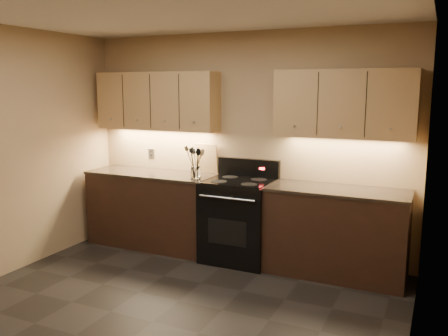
{
  "coord_description": "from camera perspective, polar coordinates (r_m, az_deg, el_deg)",
  "views": [
    {
      "loc": [
        2.13,
        -3.14,
        1.97
      ],
      "look_at": [
        -0.0,
        1.45,
        1.1
      ],
      "focal_mm": 38.0,
      "sensor_mm": 36.0,
      "label": 1
    }
  ],
  "objects": [
    {
      "name": "counter_right",
      "position": [
        5.16,
        13.32,
        -7.51
      ],
      "size": [
        1.46,
        0.62,
        0.93
      ],
      "color": "black",
      "rests_on": "ground"
    },
    {
      "name": "steel_skimmer",
      "position": [
        5.41,
        -3.12,
        0.61
      ],
      "size": [
        0.2,
        0.16,
        0.36
      ],
      "primitive_type": null,
      "rotation": [
        -0.13,
        -0.31,
        -0.12
      ],
      "color": "silver",
      "rests_on": "utensil_crock"
    },
    {
      "name": "cutting_board",
      "position": [
        5.81,
        -2.11,
        1.18
      ],
      "size": [
        0.29,
        0.07,
        0.36
      ],
      "primitive_type": "cube",
      "rotation": [
        0.12,
        0.0,
        -0.03
      ],
      "color": "tan",
      "rests_on": "counter_left"
    },
    {
      "name": "black_spoon",
      "position": [
        5.45,
        -3.32,
        0.72
      ],
      "size": [
        0.13,
        0.13,
        0.36
      ],
      "primitive_type": null,
      "rotation": [
        0.22,
        0.17,
        0.09
      ],
      "color": "black",
      "rests_on": "utensil_crock"
    },
    {
      "name": "outlet_plate",
      "position": [
        6.24,
        -8.74,
        1.77
      ],
      "size": [
        0.08,
        0.01,
        0.12
      ],
      "primitive_type": "cube",
      "color": "#B2B5BA",
      "rests_on": "wall_back"
    },
    {
      "name": "upper_cab_left",
      "position": [
        5.95,
        -8.06,
        7.98
      ],
      "size": [
        1.6,
        0.3,
        0.7
      ],
      "primitive_type": "cube",
      "color": "#A47952",
      "rests_on": "wall_back"
    },
    {
      "name": "utensil_crock",
      "position": [
        5.45,
        -3.44,
        -0.61
      ],
      "size": [
        0.15,
        0.15,
        0.14
      ],
      "color": "white",
      "rests_on": "counter_left"
    },
    {
      "name": "upper_cab_right",
      "position": [
        5.09,
        14.26,
        7.5
      ],
      "size": [
        1.44,
        0.3,
        0.7
      ],
      "primitive_type": "cube",
      "color": "#A47952",
      "rests_on": "wall_back"
    },
    {
      "name": "steel_spatula",
      "position": [
        5.42,
        -3.33,
        0.88
      ],
      "size": [
        0.21,
        0.12,
        0.4
      ],
      "primitive_type": null,
      "rotation": [
        0.11,
        -0.33,
        -0.11
      ],
      "color": "silver",
      "rests_on": "utensil_crock"
    },
    {
      "name": "wooden_spoon",
      "position": [
        5.43,
        -3.74,
        0.62
      ],
      "size": [
        0.17,
        0.12,
        0.34
      ],
      "primitive_type": null,
      "rotation": [
        -0.06,
        0.34,
        0.3
      ],
      "color": "tan",
      "rests_on": "utensil_crock"
    },
    {
      "name": "ceiling",
      "position": [
        3.85,
        -9.6,
        18.99
      ],
      "size": [
        4.0,
        4.0,
        0.0
      ],
      "primitive_type": "plane",
      "rotation": [
        3.14,
        0.0,
        0.0
      ],
      "color": "silver",
      "rests_on": "wall_back"
    },
    {
      "name": "floor",
      "position": [
        4.28,
        -8.57,
        -17.83
      ],
      "size": [
        4.0,
        4.0,
        0.0
      ],
      "primitive_type": "plane",
      "color": "black",
      "rests_on": "ground"
    },
    {
      "name": "counter_left",
      "position": [
        6.01,
        -8.53,
        -4.88
      ],
      "size": [
        1.62,
        0.62,
        0.93
      ],
      "color": "black",
      "rests_on": "ground"
    },
    {
      "name": "wall_right",
      "position": [
        3.22,
        22.06,
        -3.05
      ],
      "size": [
        0.04,
        4.0,
        2.6
      ],
      "primitive_type": "cube",
      "color": "tan",
      "rests_on": "ground"
    },
    {
      "name": "wall_back",
      "position": [
        5.61,
        2.4,
        2.84
      ],
      "size": [
        4.0,
        0.04,
        2.6
      ],
      "primitive_type": "cube",
      "color": "tan",
      "rests_on": "ground"
    },
    {
      "name": "black_turner",
      "position": [
        5.41,
        -3.53,
        0.67
      ],
      "size": [
        0.17,
        0.14,
        0.37
      ],
      "primitive_type": null,
      "rotation": [
        -0.18,
        -0.18,
        0.26
      ],
      "color": "black",
      "rests_on": "utensil_crock"
    },
    {
      "name": "stove",
      "position": [
        5.45,
        1.83,
        -6.17
      ],
      "size": [
        0.76,
        0.68,
        1.14
      ],
      "color": "black",
      "rests_on": "ground"
    }
  ]
}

